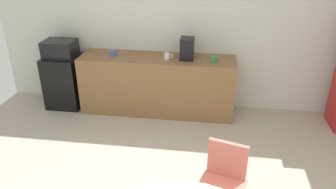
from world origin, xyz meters
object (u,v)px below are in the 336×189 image
Objects in this scene: microwave at (60,48)px; mug_white at (214,59)px; coffee_maker at (187,49)px; mini_fridge at (65,81)px; chair_coral at (224,175)px; mug_red at (167,56)px; mug_green at (113,53)px.

microwave is 2.38m from mug_white.
mini_fridge is at bearing 180.00° from coffee_maker.
chair_coral is 6.43× the size of mug_red.
mug_white is 0.69m from mug_red.
microwave reaches higher than chair_coral.
mug_green is (-1.52, 0.06, 0.00)m from mug_white.
chair_coral is 2.72m from mug_green.
mug_red is 0.40× the size of coffee_maker.
mug_white is at bearing 94.23° from chair_coral.
microwave is 3.72× the size of mug_white.
mug_red is at bearing -1.70° from mug_green.
mug_white is 1.00× the size of mug_green.
mug_red reaches higher than chair_coral.
microwave reaches higher than mug_green.
chair_coral is at bearing -51.50° from mug_green.
mug_green is 1.13m from coffee_maker.
mug_green reaches higher than mini_fridge.
mini_fridge is 0.55m from microwave.
microwave reaches higher than mini_fridge.
mug_green is 1.00× the size of mug_red.
mini_fridge reaches higher than chair_coral.
mug_green is at bearing 128.50° from chair_coral.
coffee_maker is (1.99, 0.00, 0.09)m from microwave.
microwave is 1.50× the size of coffee_maker.
mug_white is at bearing -2.25° from mini_fridge.
chair_coral is 2.28m from mug_red.
mug_red is (-0.68, 0.04, 0.00)m from mug_white.
mug_white is at bearing -2.25° from microwave.
mug_green is (0.86, -0.03, 0.53)m from mini_fridge.
microwave reaches higher than mug_red.
mug_green is at bearing -2.03° from mini_fridge.
mini_fridge is 2.63× the size of coffee_maker.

